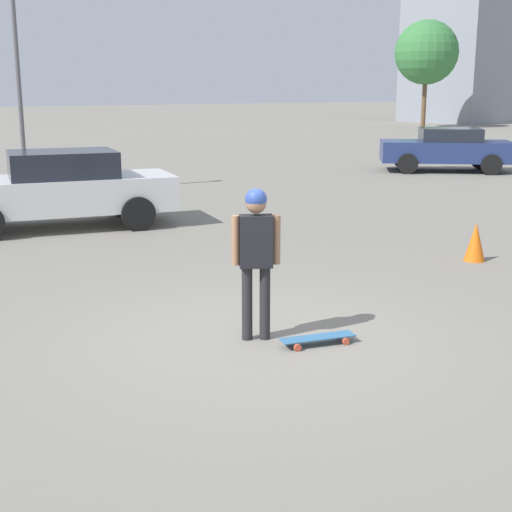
{
  "coord_description": "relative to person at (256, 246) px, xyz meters",
  "views": [
    {
      "loc": [
        4.28,
        6.3,
        2.76
      ],
      "look_at": [
        0.0,
        0.0,
        0.96
      ],
      "focal_mm": 50.0,
      "sensor_mm": 36.0,
      "label": 1
    }
  ],
  "objects": [
    {
      "name": "skateboard",
      "position": [
        -0.46,
        0.54,
        -1.0
      ],
      "size": [
        0.87,
        0.41,
        0.09
      ],
      "rotation": [
        0.0,
        0.0,
        -0.25
      ],
      "color": "#336693",
      "rests_on": "ground_plane"
    },
    {
      "name": "person",
      "position": [
        0.0,
        0.0,
        0.0
      ],
      "size": [
        0.48,
        0.35,
        1.71
      ],
      "rotation": [
        0.0,
        0.0,
        2.63
      ],
      "color": "#262628",
      "rests_on": "ground_plane"
    },
    {
      "name": "ground_plane",
      "position": [
        0.0,
        0.0,
        -1.07
      ],
      "size": [
        220.0,
        220.0,
        0.0
      ],
      "primitive_type": "plane",
      "color": "gray"
    },
    {
      "name": "car_parked_near",
      "position": [
        -0.45,
        -7.72,
        -0.27
      ],
      "size": [
        4.85,
        2.73,
        1.55
      ],
      "rotation": [
        0.0,
        0.0,
        -0.23
      ],
      "color": "silver",
      "rests_on": "ground_plane"
    },
    {
      "name": "lamp_post",
      "position": [
        -1.25,
        -12.72,
        2.42
      ],
      "size": [
        0.28,
        0.28,
        5.99
      ],
      "color": "#59595E",
      "rests_on": "ground_plane"
    },
    {
      "name": "traffic_cone",
      "position": [
        -5.07,
        -1.09,
        -0.75
      ],
      "size": [
        0.34,
        0.34,
        0.64
      ],
      "color": "orange",
      "rests_on": "ground_plane"
    },
    {
      "name": "tree_distant",
      "position": [
        -35.18,
        -30.26,
        4.18
      ],
      "size": [
        4.48,
        4.48,
        7.5
      ],
      "color": "brown",
      "rests_on": "ground_plane"
    },
    {
      "name": "car_parked_far",
      "position": [
        -14.78,
        -10.23,
        -0.3
      ],
      "size": [
        4.5,
        4.22,
        1.46
      ],
      "rotation": [
        0.0,
        0.0,
        -0.71
      ],
      "color": "navy",
      "rests_on": "ground_plane"
    }
  ]
}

